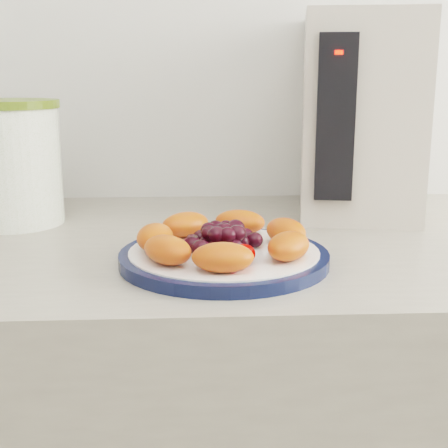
{
  "coord_description": "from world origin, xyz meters",
  "views": [
    {
      "loc": [
        0.0,
        0.34,
        1.13
      ],
      "look_at": [
        0.04,
        1.07,
        0.95
      ],
      "focal_mm": 50.0,
      "sensor_mm": 36.0,
      "label": 1
    }
  ],
  "objects": [
    {
      "name": "appliance_body",
      "position": [
        0.28,
        1.36,
        1.06
      ],
      "size": [
        0.22,
        0.28,
        0.32
      ],
      "primitive_type": "cube",
      "rotation": [
        0.0,
        0.0,
        -0.17
      ],
      "color": "beige",
      "rests_on": "counter"
    },
    {
      "name": "appliance_panel",
      "position": [
        0.21,
        1.24,
        1.06
      ],
      "size": [
        0.06,
        0.03,
        0.24
      ],
      "primitive_type": "cube",
      "rotation": [
        0.0,
        0.0,
        -0.17
      ],
      "color": "black",
      "rests_on": "appliance_body"
    },
    {
      "name": "appliance_led",
      "position": [
        0.21,
        1.23,
        1.15
      ],
      "size": [
        0.01,
        0.01,
        0.01
      ],
      "primitive_type": "cube",
      "rotation": [
        0.0,
        0.0,
        -0.17
      ],
      "color": "#FF0C05",
      "rests_on": "appliance_panel"
    },
    {
      "name": "canister",
      "position": [
        -0.27,
        1.3,
        0.99
      ],
      "size": [
        0.19,
        0.19,
        0.18
      ],
      "primitive_type": "cylinder",
      "rotation": [
        0.0,
        0.0,
        0.32
      ],
      "color": "#567321",
      "rests_on": "counter"
    },
    {
      "name": "plate_rim",
      "position": [
        0.04,
        1.07,
        0.91
      ],
      "size": [
        0.26,
        0.26,
        0.01
      ],
      "primitive_type": "cylinder",
      "color": "#0F183A",
      "rests_on": "counter"
    },
    {
      "name": "canister_lid",
      "position": [
        -0.27,
        1.3,
        1.08
      ],
      "size": [
        0.19,
        0.19,
        0.01
      ],
      "primitive_type": "cylinder",
      "rotation": [
        0.0,
        0.0,
        0.32
      ],
      "color": "#556721",
      "rests_on": "canister"
    },
    {
      "name": "fruit_plate",
      "position": [
        0.04,
        1.07,
        0.93
      ],
      "size": [
        0.22,
        0.22,
        0.04
      ],
      "color": "red",
      "rests_on": "plate_face"
    },
    {
      "name": "plate_face",
      "position": [
        0.04,
        1.07,
        0.91
      ],
      "size": [
        0.23,
        0.23,
        0.02
      ],
      "primitive_type": "cylinder",
      "color": "white",
      "rests_on": "counter"
    }
  ]
}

